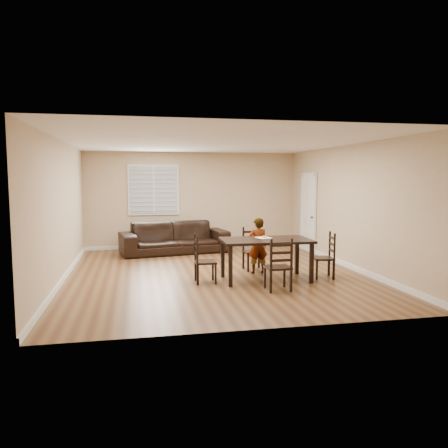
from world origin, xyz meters
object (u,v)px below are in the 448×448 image
Objects in this scene: dining_table at (266,244)px; child at (258,246)px; chair_near at (252,250)px; chair_far at (280,268)px; chair_right at (329,257)px; sofa at (174,238)px; donut at (264,237)px; chair_left at (200,261)px.

dining_table is 1.50× the size of child.
chair_far reaches higher than chair_near.
chair_far is 1.56m from chair_right.
chair_right reaches higher than sofa.
dining_table is 0.22m from donut.
chair_near is 1.70m from chair_right.
child is at bearing -107.65° from chair_right.
chair_right is at bearing -147.29° from chair_far.
sofa is (-1.48, 2.39, -0.01)m from chair_near.
donut is at bearing -75.25° from sofa.
chair_left is (-1.31, -1.05, 0.00)m from chair_near.
chair_far is at bearing 85.61° from child.
donut reaches higher than dining_table.
dining_table is 1.32m from chair_right.
chair_far is 0.34× the size of sofa.
sofa is at bearing 114.49° from donut.
chair_near is 0.79× the size of child.
child is (-1.27, 0.67, 0.17)m from chair_right.
chair_right is (1.29, -0.04, -0.30)m from dining_table.
child is 11.80× the size of donut.
child is at bearing -64.02° from chair_left.
donut is at bearing 88.34° from child.
child is 0.42× the size of sofa.
donut is at bearing -92.71° from chair_near.
chair_left is (-1.29, 0.03, -0.30)m from dining_table.
chair_left is at bearing 21.18° from child.
donut is at bearing 83.66° from dining_table.
child is at bearing -91.58° from chair_far.
chair_left is at bearing -172.89° from donut.
sofa is (-1.49, 3.27, -0.42)m from donut.
child is (-0.00, -0.45, 0.16)m from chair_near.
chair_near is 0.97× the size of chair_far.
chair_right reaches higher than donut.
child is (1.30, 0.59, 0.16)m from chair_left.
chair_left is at bearing -96.85° from sofa.
child is (0.03, 1.52, 0.15)m from chair_far.
sofa is at bearing -65.82° from child.
child is at bearing -72.26° from sofa.
chair_near is at bearing -49.72° from chair_left.
chair_right is (2.58, -0.07, -0.01)m from chair_left.
dining_table is at bearing -82.03° from chair_right.
donut is (1.32, 0.16, 0.41)m from chair_left.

